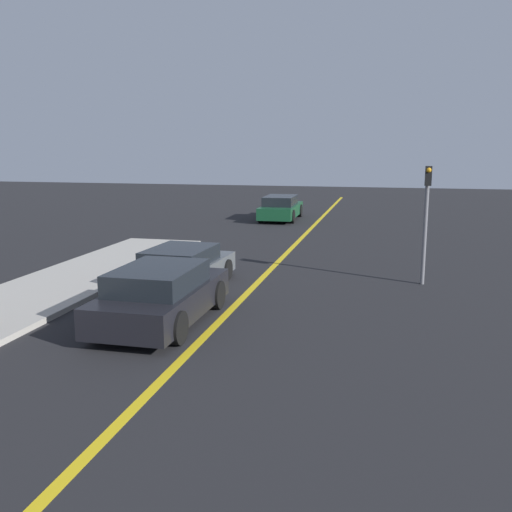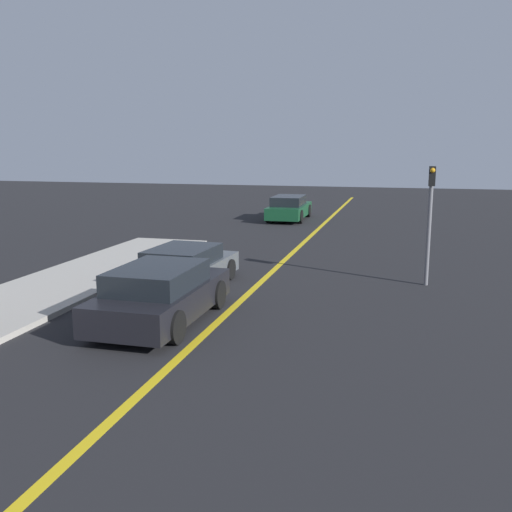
# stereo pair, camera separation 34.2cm
# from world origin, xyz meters

# --- Properties ---
(road_center_line) EXTENTS (0.20, 60.00, 0.01)m
(road_center_line) POSITION_xyz_m (0.00, 18.00, 0.00)
(road_center_line) COLOR gold
(road_center_line) RESTS_ON ground_plane
(car_ahead_center) EXTENTS (2.03, 4.38, 1.35)m
(car_ahead_center) POSITION_xyz_m (-1.26, 14.03, 0.66)
(car_ahead_center) COLOR black
(car_ahead_center) RESTS_ON ground_plane
(car_far_distant) EXTENTS (2.11, 4.13, 1.19)m
(car_far_distant) POSITION_xyz_m (-1.95, 17.25, 0.58)
(car_far_distant) COLOR #4C5156
(car_far_distant) RESTS_ON ground_plane
(car_parked_left_lot) EXTENTS (1.99, 4.69, 1.32)m
(car_parked_left_lot) POSITION_xyz_m (-2.11, 33.10, 0.65)
(car_parked_left_lot) COLOR #144728
(car_parked_left_lot) RESTS_ON ground_plane
(traffic_light) EXTENTS (0.18, 0.40, 3.45)m
(traffic_light) POSITION_xyz_m (4.76, 19.24, 2.16)
(traffic_light) COLOR slate
(traffic_light) RESTS_ON ground_plane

